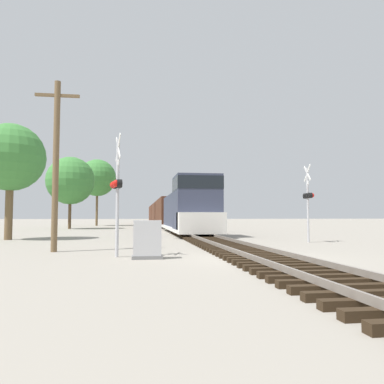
# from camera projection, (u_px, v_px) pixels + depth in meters

# --- Properties ---
(ground_plane) EXTENTS (400.00, 400.00, 0.00)m
(ground_plane) POSITION_uv_depth(u_px,v_px,m) (258.00, 259.00, 12.74)
(ground_plane) COLOR gray
(rail_track_bed) EXTENTS (2.60, 160.00, 0.31)m
(rail_track_bed) POSITION_uv_depth(u_px,v_px,m) (258.00, 255.00, 12.75)
(rail_track_bed) COLOR black
(rail_track_bed) RESTS_ON ground
(freight_train) EXTENTS (3.12, 70.11, 4.30)m
(freight_train) POSITION_uv_depth(u_px,v_px,m) (165.00, 213.00, 57.88)
(freight_train) COLOR #33384C
(freight_train) RESTS_ON ground
(crossing_signal_near) EXTENTS (0.49, 1.01, 4.40)m
(crossing_signal_near) POSITION_uv_depth(u_px,v_px,m) (117.00, 187.00, 13.45)
(crossing_signal_near) COLOR #B7B7BC
(crossing_signal_near) RESTS_ON ground
(crossing_signal_far) EXTENTS (0.37, 1.01, 4.34)m
(crossing_signal_far) POSITION_uv_depth(u_px,v_px,m) (308.00, 198.00, 20.91)
(crossing_signal_far) COLOR #B7B7BC
(crossing_signal_far) RESTS_ON ground
(relay_cabinet) EXTENTS (1.04, 0.53, 1.31)m
(relay_cabinet) POSITION_uv_depth(u_px,v_px,m) (147.00, 240.00, 12.77)
(relay_cabinet) COLOR slate
(relay_cabinet) RESTS_ON ground
(utility_pole) EXTENTS (1.80, 0.25, 7.10)m
(utility_pole) POSITION_uv_depth(u_px,v_px,m) (56.00, 162.00, 15.46)
(utility_pole) COLOR brown
(utility_pole) RESTS_ON ground
(tree_far_right) EXTENTS (4.23, 4.23, 7.26)m
(tree_far_right) POSITION_uv_depth(u_px,v_px,m) (11.00, 158.00, 23.38)
(tree_far_right) COLOR brown
(tree_far_right) RESTS_ON ground
(tree_mid_background) EXTENTS (5.53, 5.53, 8.35)m
(tree_mid_background) POSITION_uv_depth(u_px,v_px,m) (70.00, 181.00, 43.37)
(tree_mid_background) COLOR brown
(tree_mid_background) RESTS_ON ground
(tree_deep_background) EXTENTS (5.73, 5.73, 10.29)m
(tree_deep_background) POSITION_uv_depth(u_px,v_px,m) (97.00, 178.00, 58.00)
(tree_deep_background) COLOR brown
(tree_deep_background) RESTS_ON ground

